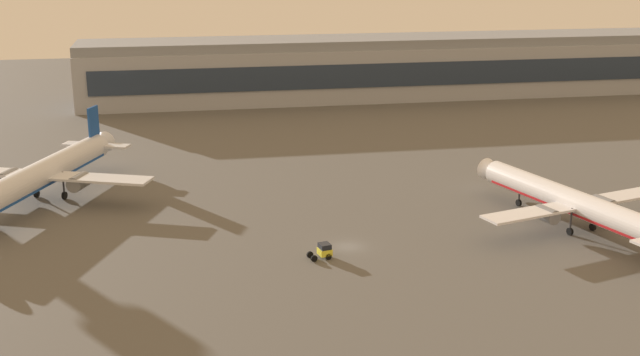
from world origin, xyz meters
TOP-DOWN VIEW (x-y plane):
  - ground_plane at (0.00, 0.00)m, footprint 416.00×416.00m
  - terminal_building at (40.34, 111.08)m, footprint 173.76×22.40m
  - airplane_terminal_side at (34.29, 0.96)m, footprint 31.81×40.52m
  - airplane_far_stand at (-44.48, 28.84)m, footprint 35.74×45.31m
  - pushback_tug at (-4.10, -3.60)m, footprint 3.37×2.37m

SIDE VIEW (x-z plane):
  - ground_plane at x=0.00m, z-range 0.00..0.00m
  - pushback_tug at x=-4.10m, z-range 0.04..2.09m
  - airplane_terminal_side at x=34.29m, z-range -1.29..9.28m
  - airplane_far_stand at x=-44.48m, z-range -1.48..10.68m
  - terminal_building at x=40.34m, z-range -0.11..16.29m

